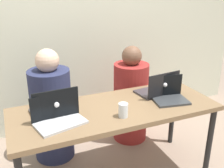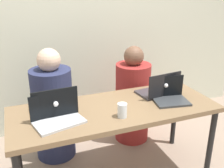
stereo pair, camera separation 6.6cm
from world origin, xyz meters
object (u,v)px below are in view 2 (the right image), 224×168
at_px(water_glass_center, 122,111).
at_px(laptop_back_left, 54,108).
at_px(person_on_left, 53,111).
at_px(laptop_front_left, 57,116).
at_px(person_on_right, 132,100).
at_px(laptop_back_right, 159,90).
at_px(laptop_front_right, 170,96).

bearing_deg(water_glass_center, laptop_back_left, 153.75).
xyz_separation_m(person_on_left, laptop_back_left, (-0.05, -0.49, 0.26)).
relative_size(person_on_left, laptop_front_left, 2.86).
xyz_separation_m(person_on_right, laptop_front_left, (-0.90, -0.61, 0.28)).
bearing_deg(laptop_back_right, person_on_right, -91.89).
relative_size(person_on_right, water_glass_center, 9.65).
height_order(laptop_back_left, water_glass_center, laptop_back_left).
bearing_deg(person_on_right, laptop_back_left, 40.38).
xyz_separation_m(person_on_right, water_glass_center, (-0.43, -0.72, 0.28)).
xyz_separation_m(laptop_front_left, laptop_back_left, (-0.00, 0.13, 0.00)).
xyz_separation_m(laptop_front_right, laptop_back_left, (-0.96, 0.11, 0.01)).
bearing_deg(laptop_back_left, person_on_right, -154.86).
bearing_deg(laptop_back_right, laptop_front_right, 89.96).
relative_size(person_on_left, laptop_back_right, 3.03).
relative_size(laptop_front_right, laptop_back_left, 0.90).
height_order(laptop_front_right, water_glass_center, laptop_front_right).
bearing_deg(laptop_back_left, laptop_front_right, 170.24).
distance_m(laptop_back_right, laptop_front_right, 0.15).
relative_size(laptop_front_left, water_glass_center, 3.53).
xyz_separation_m(person_on_right, laptop_back_right, (0.04, -0.45, 0.28)).
xyz_separation_m(person_on_left, laptop_front_right, (0.91, -0.60, 0.26)).
bearing_deg(person_on_left, laptop_front_left, 88.23).
relative_size(laptop_back_right, water_glass_center, 3.34).
distance_m(laptop_back_left, water_glass_center, 0.52).
distance_m(person_on_right, laptop_back_right, 0.53).
bearing_deg(person_on_right, laptop_back_right, 107.47).
bearing_deg(laptop_front_left, laptop_back_right, -4.38).
distance_m(person_on_right, laptop_back_left, 1.06).
bearing_deg(laptop_front_left, laptop_back_left, 76.03).
xyz_separation_m(person_on_left, person_on_right, (0.85, 0.00, -0.02)).
xyz_separation_m(laptop_back_right, laptop_front_right, (0.02, -0.15, -0.00)).
height_order(person_on_left, water_glass_center, person_on_left).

